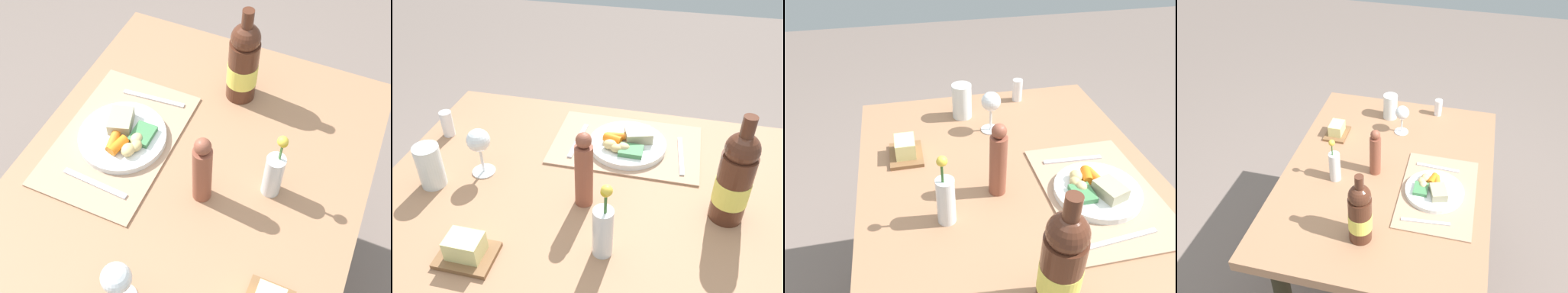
# 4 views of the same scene
# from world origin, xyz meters

# --- Properties ---
(dining_table) EXTENTS (1.15, 0.87, 0.78)m
(dining_table) POSITION_xyz_m (0.00, 0.00, 0.66)
(dining_table) COLOR #996C4D
(dining_table) RESTS_ON ground_plane
(placemat) EXTENTS (0.45, 0.30, 0.01)m
(placemat) POSITION_xyz_m (-0.07, -0.22, 0.78)
(placemat) COLOR tan
(placemat) RESTS_ON dining_table
(dinner_plate) EXTENTS (0.24, 0.24, 0.05)m
(dinner_plate) POSITION_xyz_m (-0.07, -0.20, 0.80)
(dinner_plate) COLOR white
(dinner_plate) RESTS_ON placemat
(fork) EXTENTS (0.03, 0.18, 0.00)m
(fork) POSITION_xyz_m (-0.24, -0.20, 0.79)
(fork) COLOR silver
(fork) RESTS_ON placemat
(knife) EXTENTS (0.02, 0.18, 0.00)m
(knife) POSITION_xyz_m (0.08, -0.20, 0.79)
(knife) COLOR silver
(knife) RESTS_ON placemat
(pepper_mill) EXTENTS (0.05, 0.05, 0.22)m
(pepper_mill) POSITION_xyz_m (-0.00, 0.05, 0.88)
(pepper_mill) COLOR brown
(pepper_mill) RESTS_ON dining_table
(flower_vase) EXTENTS (0.05, 0.05, 0.21)m
(flower_vase) POSITION_xyz_m (-0.08, 0.21, 0.86)
(flower_vase) COLOR silver
(flower_vase) RESTS_ON dining_table
(wine_glass) EXTENTS (0.07, 0.07, 0.14)m
(wine_glass) POSITION_xyz_m (0.31, -0.00, 0.88)
(wine_glass) COLOR white
(wine_glass) RESTS_ON dining_table
(wine_bottle) EXTENTS (0.09, 0.09, 0.30)m
(wine_bottle) POSITION_xyz_m (-0.36, 0.02, 0.90)
(wine_bottle) COLOR #4C2619
(wine_bottle) RESTS_ON dining_table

